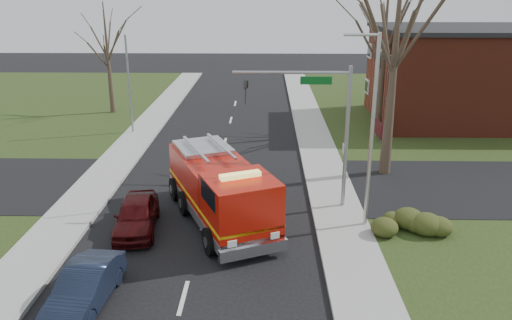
{
  "coord_description": "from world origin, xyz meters",
  "views": [
    {
      "loc": [
        2.78,
        -20.5,
        10.08
      ],
      "look_at": [
        2.32,
        2.66,
        2.0
      ],
      "focal_mm": 35.0,
      "sensor_mm": 36.0,
      "label": 1
    }
  ],
  "objects_px": {
    "parked_car_gray": "(85,287)",
    "traffic_signal_mast": "(319,112)",
    "parked_car_maroon": "(136,215)",
    "fire_engine": "(221,192)"
  },
  "relations": [
    {
      "from": "fire_engine",
      "to": "parked_car_gray",
      "type": "xyz_separation_m",
      "value": [
        -3.97,
        -6.35,
        -0.79
      ]
    },
    {
      "from": "traffic_signal_mast",
      "to": "parked_car_maroon",
      "type": "xyz_separation_m",
      "value": [
        -8.01,
        -2.5,
        -3.98
      ]
    },
    {
      "from": "traffic_signal_mast",
      "to": "fire_engine",
      "type": "distance_m",
      "value": 5.7
    },
    {
      "from": "parked_car_maroon",
      "to": "parked_car_gray",
      "type": "distance_m",
      "value": 5.46
    },
    {
      "from": "parked_car_gray",
      "to": "parked_car_maroon",
      "type": "bearing_deg",
      "value": 90.38
    },
    {
      "from": "fire_engine",
      "to": "parked_car_gray",
      "type": "distance_m",
      "value": 7.53
    },
    {
      "from": "traffic_signal_mast",
      "to": "parked_car_gray",
      "type": "height_order",
      "value": "traffic_signal_mast"
    },
    {
      "from": "traffic_signal_mast",
      "to": "parked_car_gray",
      "type": "bearing_deg",
      "value": -136.53
    },
    {
      "from": "parked_car_gray",
      "to": "traffic_signal_mast",
      "type": "bearing_deg",
      "value": 47.72
    },
    {
      "from": "parked_car_gray",
      "to": "fire_engine",
      "type": "bearing_deg",
      "value": 62.2
    }
  ]
}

